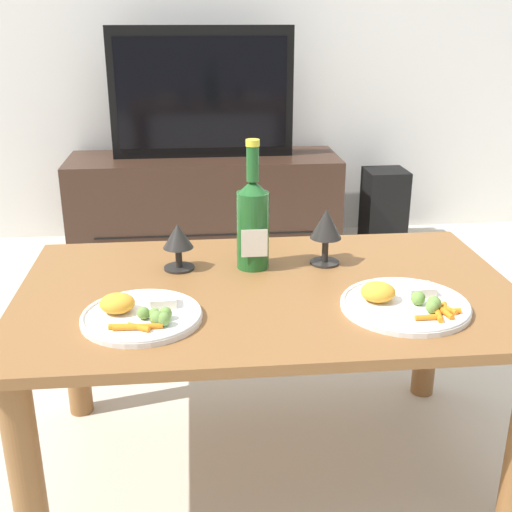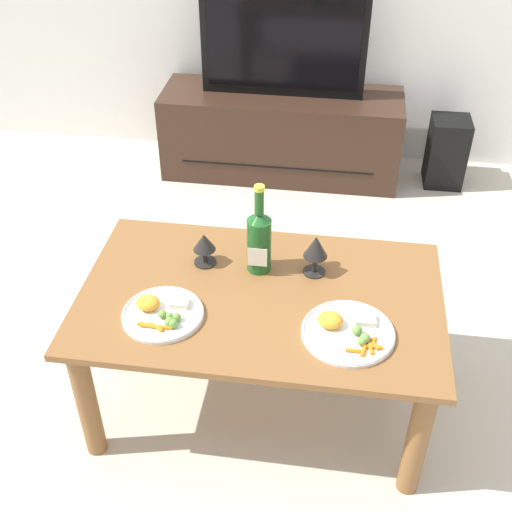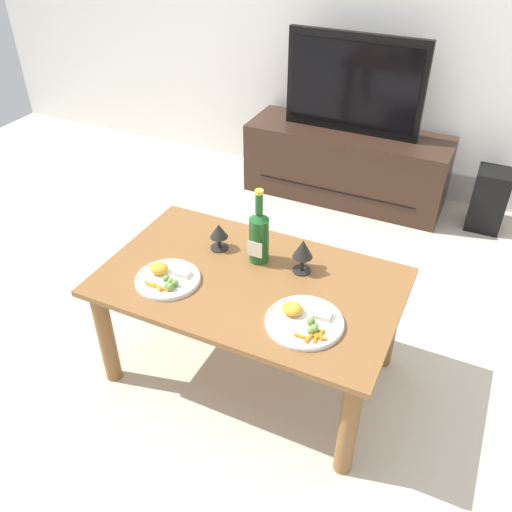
{
  "view_description": "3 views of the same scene",
  "coord_description": "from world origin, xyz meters",
  "px_view_note": "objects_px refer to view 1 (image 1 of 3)",
  "views": [
    {
      "loc": [
        -0.17,
        -1.42,
        1.14
      ],
      "look_at": [
        -0.03,
        0.01,
        0.6
      ],
      "focal_mm": 45.43,
      "sensor_mm": 36.0,
      "label": 1
    },
    {
      "loc": [
        0.22,
        -1.62,
        1.93
      ],
      "look_at": [
        -0.03,
        0.07,
        0.62
      ],
      "focal_mm": 45.72,
      "sensor_mm": 36.0,
      "label": 2
    },
    {
      "loc": [
        0.76,
        -1.54,
        1.87
      ],
      "look_at": [
        0.01,
        0.03,
        0.62
      ],
      "focal_mm": 38.16,
      "sensor_mm": 36.0,
      "label": 3
    }
  ],
  "objects_px": {
    "tv_stand": "(205,204)",
    "tv_screen": "(202,93)",
    "dinner_plate_right": "(404,303)",
    "dining_table": "(268,322)",
    "goblet_right": "(326,227)",
    "wine_bottle": "(253,220)",
    "goblet_left": "(178,239)",
    "floor_speaker": "(384,207)",
    "dinner_plate_left": "(140,314)"
  },
  "relations": [
    {
      "from": "tv_stand",
      "to": "tv_screen",
      "type": "xyz_separation_m",
      "value": [
        -0.0,
        -0.0,
        0.54
      ]
    },
    {
      "from": "tv_screen",
      "to": "dinner_plate_right",
      "type": "height_order",
      "value": "tv_screen"
    },
    {
      "from": "dining_table",
      "to": "tv_screen",
      "type": "bearing_deg",
      "value": 93.9
    },
    {
      "from": "goblet_right",
      "to": "dining_table",
      "type": "bearing_deg",
      "value": -139.45
    },
    {
      "from": "dining_table",
      "to": "wine_bottle",
      "type": "bearing_deg",
      "value": 99.85
    },
    {
      "from": "wine_bottle",
      "to": "tv_stand",
      "type": "bearing_deg",
      "value": 93.37
    },
    {
      "from": "tv_stand",
      "to": "goblet_left",
      "type": "relative_size",
      "value": 10.86
    },
    {
      "from": "floor_speaker",
      "to": "tv_screen",
      "type": "bearing_deg",
      "value": 179.43
    },
    {
      "from": "tv_stand",
      "to": "tv_screen",
      "type": "bearing_deg",
      "value": -90.0
    },
    {
      "from": "dining_table",
      "to": "floor_speaker",
      "type": "relative_size",
      "value": 3.09
    },
    {
      "from": "dining_table",
      "to": "dinner_plate_right",
      "type": "xyz_separation_m",
      "value": [
        0.29,
        -0.15,
        0.1
      ]
    },
    {
      "from": "dining_table",
      "to": "tv_screen",
      "type": "height_order",
      "value": "tv_screen"
    },
    {
      "from": "floor_speaker",
      "to": "dinner_plate_left",
      "type": "relative_size",
      "value": 1.48
    },
    {
      "from": "floor_speaker",
      "to": "dinner_plate_left",
      "type": "distance_m",
      "value": 2.19
    },
    {
      "from": "dining_table",
      "to": "dinner_plate_left",
      "type": "height_order",
      "value": "dinner_plate_left"
    },
    {
      "from": "tv_screen",
      "to": "floor_speaker",
      "type": "bearing_deg",
      "value": 0.37
    },
    {
      "from": "wine_bottle",
      "to": "dinner_plate_left",
      "type": "xyz_separation_m",
      "value": [
        -0.27,
        -0.29,
        -0.11
      ]
    },
    {
      "from": "dining_table",
      "to": "dinner_plate_right",
      "type": "height_order",
      "value": "dinner_plate_right"
    },
    {
      "from": "goblet_left",
      "to": "dinner_plate_right",
      "type": "height_order",
      "value": "goblet_left"
    },
    {
      "from": "dinner_plate_left",
      "to": "wine_bottle",
      "type": "bearing_deg",
      "value": 46.49
    },
    {
      "from": "goblet_left",
      "to": "dinner_plate_left",
      "type": "relative_size",
      "value": 0.46
    },
    {
      "from": "tv_stand",
      "to": "dining_table",
      "type": "bearing_deg",
      "value": -86.1
    },
    {
      "from": "floor_speaker",
      "to": "goblet_left",
      "type": "xyz_separation_m",
      "value": [
        -1.02,
        -1.57,
        0.4
      ]
    },
    {
      "from": "floor_speaker",
      "to": "wine_bottle",
      "type": "bearing_deg",
      "value": -118.7
    },
    {
      "from": "dining_table",
      "to": "floor_speaker",
      "type": "bearing_deg",
      "value": 64.83
    },
    {
      "from": "dining_table",
      "to": "floor_speaker",
      "type": "height_order",
      "value": "dining_table"
    },
    {
      "from": "floor_speaker",
      "to": "dinner_plate_left",
      "type": "xyz_separation_m",
      "value": [
        -1.1,
        -1.86,
        0.34
      ]
    },
    {
      "from": "goblet_right",
      "to": "tv_stand",
      "type": "bearing_deg",
      "value": 100.26
    },
    {
      "from": "dinner_plate_left",
      "to": "dinner_plate_right",
      "type": "distance_m",
      "value": 0.58
    },
    {
      "from": "dining_table",
      "to": "tv_stand",
      "type": "relative_size",
      "value": 0.91
    },
    {
      "from": "tv_stand",
      "to": "goblet_left",
      "type": "height_order",
      "value": "goblet_left"
    },
    {
      "from": "tv_screen",
      "to": "goblet_left",
      "type": "relative_size",
      "value": 7.14
    },
    {
      "from": "goblet_right",
      "to": "dinner_plate_right",
      "type": "relative_size",
      "value": 0.52
    },
    {
      "from": "goblet_left",
      "to": "dinner_plate_right",
      "type": "bearing_deg",
      "value": -29.75
    },
    {
      "from": "wine_bottle",
      "to": "floor_speaker",
      "type": "bearing_deg",
      "value": 62.24
    },
    {
      "from": "tv_screen",
      "to": "goblet_right",
      "type": "bearing_deg",
      "value": -79.73
    },
    {
      "from": "tv_stand",
      "to": "goblet_right",
      "type": "bearing_deg",
      "value": -79.74
    },
    {
      "from": "tv_screen",
      "to": "dinner_plate_left",
      "type": "bearing_deg",
      "value": -95.48
    },
    {
      "from": "dinner_plate_right",
      "to": "tv_stand",
      "type": "bearing_deg",
      "value": 102.34
    },
    {
      "from": "wine_bottle",
      "to": "goblet_right",
      "type": "bearing_deg",
      "value": 1.41
    },
    {
      "from": "dinner_plate_right",
      "to": "tv_screen",
      "type": "bearing_deg",
      "value": 102.36
    },
    {
      "from": "wine_bottle",
      "to": "dinner_plate_left",
      "type": "bearing_deg",
      "value": -133.51
    },
    {
      "from": "wine_bottle",
      "to": "dining_table",
      "type": "bearing_deg",
      "value": -80.15
    },
    {
      "from": "tv_screen",
      "to": "goblet_right",
      "type": "distance_m",
      "value": 1.6
    },
    {
      "from": "wine_bottle",
      "to": "dinner_plate_right",
      "type": "bearing_deg",
      "value": -42.14
    },
    {
      "from": "goblet_left",
      "to": "tv_screen",
      "type": "bearing_deg",
      "value": 86.4
    },
    {
      "from": "wine_bottle",
      "to": "goblet_left",
      "type": "relative_size",
      "value": 2.74
    },
    {
      "from": "dining_table",
      "to": "tv_stand",
      "type": "bearing_deg",
      "value": 93.9
    },
    {
      "from": "goblet_right",
      "to": "tv_screen",
      "type": "bearing_deg",
      "value": 100.27
    },
    {
      "from": "tv_stand",
      "to": "tv_screen",
      "type": "distance_m",
      "value": 0.54
    }
  ]
}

